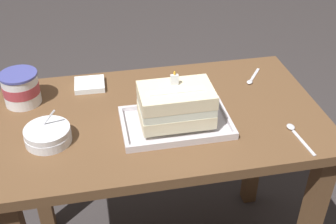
{
  "coord_description": "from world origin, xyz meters",
  "views": [
    {
      "loc": [
        -0.21,
        -1.17,
        1.59
      ],
      "look_at": [
        0.02,
        -0.04,
        0.79
      ],
      "focal_mm": 46.19,
      "sensor_mm": 36.0,
      "label": 1
    }
  ],
  "objects_px": {
    "birthday_cake": "(176,105)",
    "bowl_stack": "(48,135)",
    "serving_spoon_by_bowls": "(251,80)",
    "napkin_pile": "(90,85)",
    "foil_tray": "(176,124)",
    "ice_cream_tub": "(21,88)",
    "serving_spoon_near_tray": "(294,131)"
  },
  "relations": [
    {
      "from": "birthday_cake",
      "to": "foil_tray",
      "type": "bearing_deg",
      "value": -90.0
    },
    {
      "from": "birthday_cake",
      "to": "serving_spoon_near_tray",
      "type": "distance_m",
      "value": 0.38
    },
    {
      "from": "birthday_cake",
      "to": "bowl_stack",
      "type": "relative_size",
      "value": 1.62
    },
    {
      "from": "serving_spoon_by_bowls",
      "to": "serving_spoon_near_tray",
      "type": "bearing_deg",
      "value": -86.56
    },
    {
      "from": "bowl_stack",
      "to": "serving_spoon_near_tray",
      "type": "height_order",
      "value": "bowl_stack"
    },
    {
      "from": "ice_cream_tub",
      "to": "foil_tray",
      "type": "bearing_deg",
      "value": -25.62
    },
    {
      "from": "birthday_cake",
      "to": "ice_cream_tub",
      "type": "xyz_separation_m",
      "value": [
        -0.49,
        0.24,
        -0.02
      ]
    },
    {
      "from": "bowl_stack",
      "to": "ice_cream_tub",
      "type": "bearing_deg",
      "value": 110.91
    },
    {
      "from": "bowl_stack",
      "to": "serving_spoon_near_tray",
      "type": "bearing_deg",
      "value": -7.92
    },
    {
      "from": "serving_spoon_by_bowls",
      "to": "napkin_pile",
      "type": "bearing_deg",
      "value": 173.17
    },
    {
      "from": "serving_spoon_near_tray",
      "to": "napkin_pile",
      "type": "xyz_separation_m",
      "value": [
        -0.62,
        0.4,
        0.01
      ]
    },
    {
      "from": "foil_tray",
      "to": "birthday_cake",
      "type": "distance_m",
      "value": 0.07
    },
    {
      "from": "napkin_pile",
      "to": "ice_cream_tub",
      "type": "bearing_deg",
      "value": -165.55
    },
    {
      "from": "bowl_stack",
      "to": "ice_cream_tub",
      "type": "xyz_separation_m",
      "value": [
        -0.09,
        0.24,
        0.03
      ]
    },
    {
      "from": "bowl_stack",
      "to": "napkin_pile",
      "type": "xyz_separation_m",
      "value": [
        0.14,
        0.3,
        -0.01
      ]
    },
    {
      "from": "ice_cream_tub",
      "to": "serving_spoon_by_bowls",
      "type": "distance_m",
      "value": 0.83
    },
    {
      "from": "serving_spoon_near_tray",
      "to": "birthday_cake",
      "type": "bearing_deg",
      "value": 163.1
    },
    {
      "from": "napkin_pile",
      "to": "birthday_cake",
      "type": "bearing_deg",
      "value": -48.49
    },
    {
      "from": "bowl_stack",
      "to": "napkin_pile",
      "type": "height_order",
      "value": "bowl_stack"
    },
    {
      "from": "foil_tray",
      "to": "serving_spoon_by_bowls",
      "type": "height_order",
      "value": "foil_tray"
    },
    {
      "from": "ice_cream_tub",
      "to": "napkin_pile",
      "type": "relative_size",
      "value": 1.15
    },
    {
      "from": "foil_tray",
      "to": "napkin_pile",
      "type": "xyz_separation_m",
      "value": [
        -0.26,
        0.29,
        0.0
      ]
    },
    {
      "from": "bowl_stack",
      "to": "foil_tray",
      "type": "bearing_deg",
      "value": 0.5
    },
    {
      "from": "birthday_cake",
      "to": "serving_spoon_by_bowls",
      "type": "xyz_separation_m",
      "value": [
        0.34,
        0.22,
        -0.08
      ]
    },
    {
      "from": "birthday_cake",
      "to": "napkin_pile",
      "type": "relative_size",
      "value": 2.07
    },
    {
      "from": "bowl_stack",
      "to": "serving_spoon_near_tray",
      "type": "relative_size",
      "value": 0.89
    },
    {
      "from": "serving_spoon_by_bowls",
      "to": "napkin_pile",
      "type": "xyz_separation_m",
      "value": [
        -0.6,
        0.07,
        0.01
      ]
    },
    {
      "from": "foil_tray",
      "to": "serving_spoon_near_tray",
      "type": "xyz_separation_m",
      "value": [
        0.36,
        -0.11,
        -0.0
      ]
    },
    {
      "from": "serving_spoon_near_tray",
      "to": "bowl_stack",
      "type": "bearing_deg",
      "value": 172.08
    },
    {
      "from": "foil_tray",
      "to": "ice_cream_tub",
      "type": "bearing_deg",
      "value": 154.38
    },
    {
      "from": "ice_cream_tub",
      "to": "napkin_pile",
      "type": "bearing_deg",
      "value": 14.45
    },
    {
      "from": "serving_spoon_near_tray",
      "to": "serving_spoon_by_bowls",
      "type": "bearing_deg",
      "value": 93.44
    }
  ]
}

